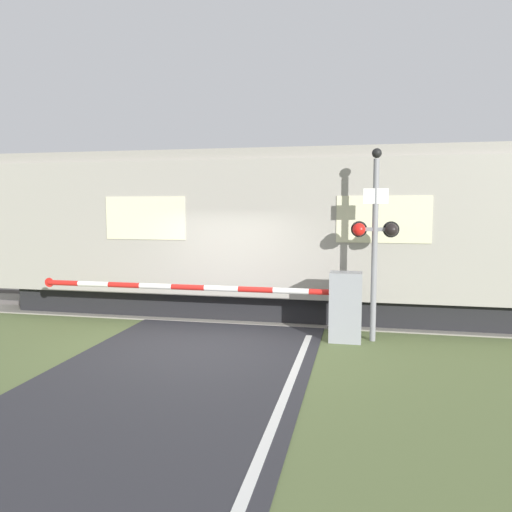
% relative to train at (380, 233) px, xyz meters
% --- Properties ---
extents(ground_plane, '(80.00, 80.00, 0.00)m').
position_rel_train_xyz_m(ground_plane, '(-3.14, -3.25, -1.94)').
color(ground_plane, '#5B6B3D').
extents(track_bed, '(36.00, 3.20, 0.13)m').
position_rel_train_xyz_m(track_bed, '(-3.14, 0.00, -1.91)').
color(track_bed, gray).
rests_on(track_bed, ground_plane).
extents(train, '(18.53, 3.19, 3.78)m').
position_rel_train_xyz_m(train, '(0.00, 0.00, 0.00)').
color(train, black).
rests_on(train, ground_plane).
extents(crossing_barrier, '(6.65, 0.44, 1.32)m').
position_rel_train_xyz_m(crossing_barrier, '(-1.25, -2.44, -1.23)').
color(crossing_barrier, gray).
rests_on(crossing_barrier, ground_plane).
extents(signal_post, '(0.88, 0.26, 3.61)m').
position_rel_train_xyz_m(signal_post, '(-0.18, -2.31, 0.11)').
color(signal_post, gray).
rests_on(signal_post, ground_plane).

